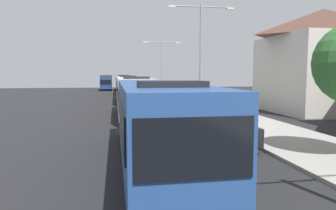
% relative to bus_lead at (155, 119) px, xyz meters
% --- Properties ---
extents(bus_lead, '(2.58, 11.92, 3.21)m').
position_rel_bus_lead_xyz_m(bus_lead, '(0.00, 0.00, 0.00)').
color(bus_lead, '#284C8C').
rests_on(bus_lead, ground_plane).
extents(bus_second_in_line, '(2.58, 11.00, 3.21)m').
position_rel_bus_lead_xyz_m(bus_second_in_line, '(-0.00, 13.27, -0.00)').
color(bus_second_in_line, silver).
rests_on(bus_second_in_line, ground_plane).
extents(bus_middle, '(2.58, 12.13, 3.21)m').
position_rel_bus_lead_xyz_m(bus_middle, '(0.00, 26.90, 0.00)').
color(bus_middle, silver).
rests_on(bus_middle, ground_plane).
extents(bus_fourth_in_line, '(2.58, 10.72, 3.21)m').
position_rel_bus_lead_xyz_m(bus_fourth_in_line, '(-0.00, 40.42, -0.00)').
color(bus_fourth_in_line, '#33724C').
rests_on(bus_fourth_in_line, ground_plane).
extents(bus_rear, '(2.58, 11.33, 3.21)m').
position_rel_bus_lead_xyz_m(bus_rear, '(-0.00, 53.61, -0.00)').
color(bus_rear, '#33724C').
rests_on(bus_rear, ground_plane).
extents(white_suv, '(1.86, 4.68, 1.90)m').
position_rel_bus_lead_xyz_m(white_suv, '(3.70, 2.75, -0.66)').
color(white_suv, black).
rests_on(white_suv, ground_plane).
extents(box_truck_oncoming, '(2.35, 8.06, 3.15)m').
position_rel_bus_lead_xyz_m(box_truck_oncoming, '(-3.30, 55.88, 0.02)').
color(box_truck_oncoming, navy).
rests_on(box_truck_oncoming, ground_plane).
extents(streetlamp_mid, '(5.35, 0.28, 8.74)m').
position_rel_bus_lead_xyz_m(streetlamp_mid, '(5.40, 13.02, 3.73)').
color(streetlamp_mid, gray).
rests_on(streetlamp_mid, sidewalk).
extents(streetlamp_far, '(5.47, 0.28, 8.12)m').
position_rel_bus_lead_xyz_m(streetlamp_far, '(5.40, 34.31, 3.41)').
color(streetlamp_far, gray).
rests_on(streetlamp_far, sidewalk).
extents(house_distant_gabled, '(9.15, 9.41, 9.04)m').
position_rel_bus_lead_xyz_m(house_distant_gabled, '(16.59, 13.58, 2.92)').
color(house_distant_gabled, beige).
rests_on(house_distant_gabled, ground_plane).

